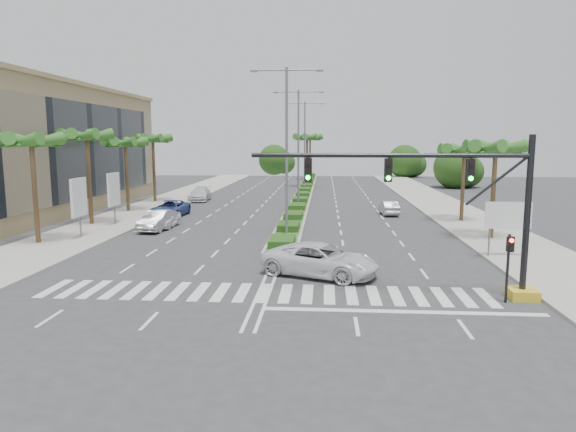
% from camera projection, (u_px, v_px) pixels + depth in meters
% --- Properties ---
extents(ground, '(160.00, 160.00, 0.00)m').
position_uv_depth(ground, '(264.00, 293.00, 23.54)').
color(ground, '#333335').
rests_on(ground, ground).
extents(footpath_right, '(6.00, 120.00, 0.15)m').
position_uv_depth(footpath_right, '(476.00, 225.00, 42.18)').
color(footpath_right, gray).
rests_on(footpath_right, ground).
extents(footpath_left, '(6.00, 120.00, 0.15)m').
position_uv_depth(footpath_left, '(117.00, 221.00, 44.35)').
color(footpath_left, gray).
rests_on(footpath_left, ground).
extents(median, '(2.20, 75.00, 0.20)m').
position_uv_depth(median, '(304.00, 193.00, 67.93)').
color(median, gray).
rests_on(median, ground).
extents(median_grass, '(1.80, 75.00, 0.04)m').
position_uv_depth(median_grass, '(304.00, 192.00, 67.91)').
color(median_grass, '#2D5A1F').
rests_on(median_grass, median).
extents(building, '(12.00, 36.00, 12.00)m').
position_uv_depth(building, '(31.00, 150.00, 50.18)').
color(building, tan).
rests_on(building, ground).
extents(signal_gantry, '(12.60, 1.20, 7.20)m').
position_uv_depth(signal_gantry, '(474.00, 221.00, 22.37)').
color(signal_gantry, gold).
rests_on(signal_gantry, ground).
extents(pedestrian_signal, '(0.28, 0.36, 3.00)m').
position_uv_depth(pedestrian_signal, '(509.00, 257.00, 21.82)').
color(pedestrian_signal, black).
rests_on(pedestrian_signal, ground).
extents(direction_sign, '(2.70, 0.11, 3.40)m').
position_uv_depth(direction_sign, '(508.00, 218.00, 30.10)').
color(direction_sign, slate).
rests_on(direction_sign, ground).
extents(billboard_near, '(0.18, 2.10, 4.35)m').
position_uv_depth(billboard_near, '(79.00, 198.00, 35.99)').
color(billboard_near, slate).
rests_on(billboard_near, ground).
extents(billboard_far, '(0.18, 2.10, 4.35)m').
position_uv_depth(billboard_far, '(114.00, 190.00, 41.91)').
color(billboard_far, slate).
rests_on(billboard_far, ground).
extents(palm_left_near, '(4.57, 4.68, 7.55)m').
position_uv_depth(palm_left_near, '(31.00, 145.00, 33.62)').
color(palm_left_near, brown).
rests_on(palm_left_near, ground).
extents(palm_left_mid, '(4.57, 4.68, 7.95)m').
position_uv_depth(palm_left_mid, '(87.00, 139.00, 41.45)').
color(palm_left_mid, brown).
rests_on(palm_left_mid, ground).
extents(palm_left_far, '(4.57, 4.68, 7.35)m').
position_uv_depth(palm_left_far, '(126.00, 145.00, 49.43)').
color(palm_left_far, brown).
rests_on(palm_left_far, ground).
extents(palm_left_end, '(4.57, 4.68, 7.75)m').
position_uv_depth(palm_left_end, '(153.00, 141.00, 57.27)').
color(palm_left_end, brown).
rests_on(palm_left_end, ground).
extents(palm_right_near, '(4.57, 4.68, 7.05)m').
position_uv_depth(palm_right_near, '(496.00, 151.00, 35.42)').
color(palm_right_near, brown).
rests_on(palm_right_near, ground).
extents(palm_right_far, '(4.57, 4.68, 6.75)m').
position_uv_depth(palm_right_far, '(464.00, 153.00, 43.35)').
color(palm_right_far, brown).
rests_on(palm_right_far, ground).
extents(palm_median_a, '(4.57, 4.68, 8.05)m').
position_uv_depth(palm_median_a, '(307.00, 139.00, 76.77)').
color(palm_median_a, brown).
rests_on(palm_median_a, ground).
extents(palm_median_b, '(4.57, 4.68, 8.05)m').
position_uv_depth(palm_median_b, '(310.00, 140.00, 91.58)').
color(palm_median_b, brown).
rests_on(palm_median_b, ground).
extents(streetlight_near, '(5.10, 0.25, 12.00)m').
position_uv_depth(streetlight_near, '(287.00, 143.00, 36.37)').
color(streetlight_near, slate).
rests_on(streetlight_near, ground).
extents(streetlight_mid, '(5.10, 0.25, 12.00)m').
position_uv_depth(streetlight_mid, '(298.00, 142.00, 52.16)').
color(streetlight_mid, slate).
rests_on(streetlight_mid, ground).
extents(streetlight_far, '(5.10, 0.25, 12.00)m').
position_uv_depth(streetlight_far, '(305.00, 142.00, 67.95)').
color(streetlight_far, slate).
rests_on(streetlight_far, ground).
extents(car_parked_a, '(1.76, 4.14, 1.40)m').
position_uv_depth(car_parked_a, '(165.00, 219.00, 41.46)').
color(car_parked_a, white).
rests_on(car_parked_a, ground).
extents(car_parked_b, '(1.95, 4.77, 1.54)m').
position_uv_depth(car_parked_b, '(157.00, 220.00, 40.08)').
color(car_parked_b, '#A3A3A7').
rests_on(car_parked_b, ground).
extents(car_parked_c, '(2.76, 5.53, 1.50)m').
position_uv_depth(car_parked_c, '(170.00, 209.00, 47.16)').
color(car_parked_c, '#2E458D').
rests_on(car_parked_c, ground).
extents(car_parked_d, '(2.48, 5.41, 1.53)m').
position_uv_depth(car_parked_d, '(200.00, 194.00, 59.79)').
color(car_parked_d, silver).
rests_on(car_parked_d, ground).
extents(car_crossing, '(6.61, 4.89, 1.67)m').
position_uv_depth(car_crossing, '(321.00, 260.00, 26.48)').
color(car_crossing, silver).
rests_on(car_crossing, ground).
extents(car_right, '(1.65, 4.07, 1.31)m').
position_uv_depth(car_right, '(389.00, 208.00, 48.48)').
color(car_right, '#ABABB0').
rests_on(car_right, ground).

